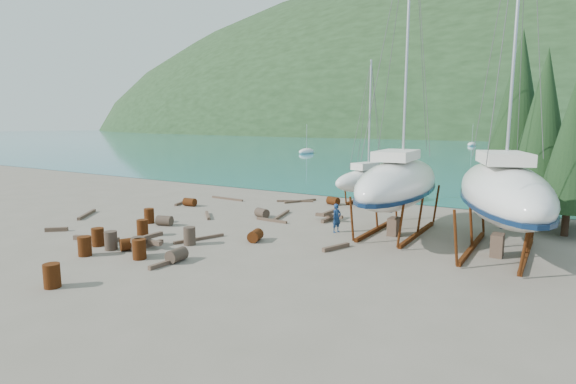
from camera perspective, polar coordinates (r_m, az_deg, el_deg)
The scene contains 47 objects.
ground at distance 22.83m, azimuth -6.63°, elevation -6.22°, with size 600.00×600.00×0.00m, color #6B6354.
bay_water at distance 332.55m, azimuth 29.77°, elevation 6.53°, with size 700.00×700.00×0.00m, color teal.
far_hill at distance 337.54m, azimuth 29.81°, elevation 6.54°, with size 800.00×360.00×110.00m, color #1D3018.
far_house_left at distance 219.99m, azimuth 12.45°, elevation 7.71°, with size 6.60×5.60×5.60m.
far_house_center at distance 209.97m, azimuth 22.87°, elevation 7.20°, with size 6.60×5.60×5.60m.
cypress_near_right at distance 29.24m, azimuth 29.64°, elevation 7.45°, with size 3.60×3.60×10.00m.
cypress_mid_right at distance 27.23m, azimuth 32.47°, elevation 5.38°, with size 3.06×3.06×8.50m.
cypress_back_left at distance 31.35m, azimuth 27.16°, elevation 9.23°, with size 4.14×4.14×11.50m.
moored_boat_left at distance 88.95m, azimuth 2.38°, elevation 5.14°, with size 2.00×5.00×6.05m.
moored_boat_mid at distance 97.44m, azimuth 29.74°, elevation 4.32°, with size 2.00×5.00×6.05m.
moored_boat_far at distance 129.18m, azimuth 22.31°, elevation 5.60°, with size 2.00×5.00×6.05m.
large_sailboat_near at distance 24.48m, azimuth 13.87°, elevation 1.17°, with size 3.85×11.03×17.10m.
large_sailboat_far at distance 22.17m, azimuth 25.60°, elevation 0.10°, with size 6.43×11.55×17.54m.
small_sailboat_shore at distance 33.88m, azimuth 9.92°, elevation 1.56°, with size 3.80×6.82×10.42m.
worker at distance 24.48m, azimuth 6.21°, elevation -3.31°, with size 0.57×0.37×1.56m, color navy.
drum_1 at distance 19.92m, azimuth -13.94°, elevation -7.78°, with size 0.58×0.58×0.88m, color #2D2823.
drum_2 at distance 32.85m, azimuth -12.37°, elevation -1.27°, with size 0.58×0.58×0.88m, color #5D2A0F.
drum_3 at distance 18.46m, azimuth -27.79°, elevation -9.38°, with size 0.58×0.58×0.88m, color #5D2A0F.
drum_4 at distance 32.80m, azimuth 5.75°, elevation -1.12°, with size 0.58×0.58×0.88m, color #5D2A0F.
drum_5 at distance 21.10m, azimuth -18.44°, elevation -6.62°, with size 0.58×0.58×0.88m, color #2D2823.
drum_6 at distance 22.65m, azimuth -4.16°, elevation -5.55°, with size 0.58×0.58×0.88m, color #5D2A0F.
drum_7 at distance 20.71m, azimuth -18.36°, elevation -6.91°, with size 0.58×0.58×0.88m, color #5D2A0F.
drum_8 at distance 27.86m, azimuth -17.22°, elevation -2.91°, with size 0.58×0.58×0.88m, color #5D2A0F.
drum_9 at distance 28.28m, azimuth -3.33°, elevation -2.67°, with size 0.58×0.58×0.88m, color #2D2823.
drum_10 at distance 22.09m, azimuth -24.41°, elevation -6.28°, with size 0.58×0.58×0.88m, color #5D2A0F.
drum_12 at distance 22.31m, azimuth -19.40°, elevation -6.25°, with size 0.58×0.58×0.88m, color #5D2A0F.
drum_13 at distance 23.57m, azimuth -22.99°, elevation -5.28°, with size 0.58×0.58×0.88m, color #5D2A0F.
drum_14 at distance 24.77m, azimuth -17.99°, elevation -4.36°, with size 0.58×0.58×0.88m, color #5D2A0F.
drum_15 at distance 26.98m, azimuth -15.41°, elevation -3.53°, with size 0.58×0.58×0.88m, color #2D2823.
drum_16 at distance 22.65m, azimuth -21.57°, elevation -5.75°, with size 0.58×0.58×0.88m, color #2D2823.
drum_17 at distance 22.43m, azimuth -12.39°, elevation -5.47°, with size 0.58×0.58×0.88m, color #2D2823.
timber_0 at distance 33.82m, azimuth 0.89°, elevation -1.16°, with size 0.14×2.75×0.14m, color brown.
timber_1 at distance 21.36m, azimuth 6.12°, elevation -6.99°, with size 0.19×1.64×0.19m, color brown.
timber_3 at distance 23.29m, azimuth -11.19°, elevation -5.84°, with size 0.15×2.76×0.15m, color brown.
timber_4 at distance 28.96m, azimuth -10.17°, elevation -2.93°, with size 0.17×2.23×0.17m, color brown.
timber_6 at distance 32.29m, azimuth 11.51°, elevation -1.76°, with size 0.19×1.98×0.19m, color brown.
timber_7 at distance 19.60m, azimuth -15.40°, elevation -8.73°, with size 0.17×1.59×0.17m, color brown.
timber_9 at distance 33.81m, azimuth 1.57°, elevation -1.16°, with size 0.15×2.75×0.15m, color brown.
timber_10 at distance 28.56m, azimuth -0.83°, elevation -2.97°, with size 0.16×3.06×0.16m, color brown.
timber_11 at distance 27.12m, azimuth -2.08°, elevation -3.61°, with size 0.15×2.17×0.15m, color brown.
timber_13 at distance 27.74m, azimuth -27.33°, elevation -4.25°, with size 0.22×1.16×0.22m, color brown.
timber_14 at distance 31.51m, azimuth -24.18°, elevation -2.62°, with size 0.18×2.85×0.18m, color brown.
timber_15 at distance 35.25m, azimuth -7.74°, elevation -0.83°, with size 0.15×3.14×0.15m, color brown.
timber_16 at distance 24.70m, azimuth -23.18°, elevation -5.45°, with size 0.23×2.49×0.23m, color brown.
timber_17 at distance 34.11m, azimuth -13.22°, elevation -1.29°, with size 0.16×2.31×0.16m, color brown.
timber_pile_fore at distance 22.53m, azimuth -17.41°, elevation -5.98°, with size 1.80×1.80×0.60m.
timber_pile_aft at distance 27.44m, azimuth 5.25°, elevation -3.02°, with size 1.80×1.80×0.60m.
Camera 1 is at (13.82, -17.21, 5.84)m, focal length 28.00 mm.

